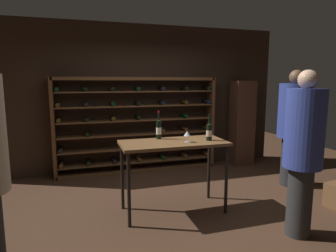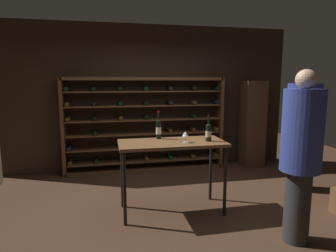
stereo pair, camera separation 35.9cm
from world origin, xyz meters
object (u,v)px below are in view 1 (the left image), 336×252
person_guest_blue_shirt (303,147)px  wine_bottle_gold_foil (159,129)px  wine_rack (138,125)px  person_bystander_dark_jacket (294,123)px  tasting_table (174,149)px  wine_bottle_red_label (209,131)px  display_cabinet (242,123)px  wine_glass_stemmed_center (187,134)px

person_guest_blue_shirt → wine_bottle_gold_foil: size_ratio=4.86×
wine_rack → person_bystander_dark_jacket: size_ratio=1.61×
person_bystander_dark_jacket → wine_bottle_gold_foil: person_bystander_dark_jacket is taller
wine_rack → person_guest_blue_shirt: (1.27, -2.94, 0.12)m
tasting_table → person_guest_blue_shirt: size_ratio=0.74×
wine_bottle_gold_foil → person_guest_blue_shirt: bearing=-43.8°
person_guest_blue_shirt → person_bystander_dark_jacket: person_bystander_dark_jacket is taller
person_guest_blue_shirt → wine_bottle_red_label: person_guest_blue_shirt is taller
wine_bottle_gold_foil → tasting_table: bearing=-60.2°
person_bystander_dark_jacket → display_cabinet: bearing=98.7°
person_bystander_dark_jacket → display_cabinet: 1.42m
display_cabinet → wine_bottle_gold_foil: size_ratio=4.57×
display_cabinet → wine_glass_stemmed_center: (-1.95, -1.87, 0.19)m
wine_bottle_gold_foil → display_cabinet: bearing=34.5°
person_bystander_dark_jacket → wine_bottle_red_label: size_ratio=5.54×
wine_bottle_gold_foil → wine_rack: bearing=88.8°
tasting_table → person_bystander_dark_jacket: person_bystander_dark_jacket is taller
wine_bottle_red_label → tasting_table: bearing=172.7°
wine_rack → person_guest_blue_shirt: 3.20m
person_guest_blue_shirt → wine_bottle_red_label: bearing=147.3°
tasting_table → wine_bottle_gold_foil: size_ratio=3.62×
person_guest_blue_shirt → person_bystander_dark_jacket: size_ratio=0.97×
wine_bottle_gold_foil → person_bystander_dark_jacket: bearing=3.5°
display_cabinet → wine_bottle_red_label: (-1.62, -1.84, 0.21)m
display_cabinet → tasting_table: bearing=-139.8°
tasting_table → wine_bottle_red_label: bearing=-7.3°
wine_bottle_red_label → person_guest_blue_shirt: bearing=-54.2°
wine_rack → display_cabinet: (2.21, -0.14, -0.03)m
wine_bottle_gold_foil → wine_bottle_red_label: wine_bottle_gold_foil is taller
person_guest_blue_shirt → wine_bottle_gold_foil: (-1.31, 1.25, 0.07)m
wine_rack → wine_bottle_gold_foil: 1.70m
wine_bottle_gold_foil → wine_glass_stemmed_center: size_ratio=2.60×
person_guest_blue_shirt → person_bystander_dark_jacket: bearing=74.5°
wine_rack → wine_bottle_gold_foil: wine_rack is taller
wine_rack → person_bystander_dark_jacket: (2.32, -1.54, 0.15)m
display_cabinet → wine_bottle_gold_foil: bearing=-145.5°
display_cabinet → wine_bottle_red_label: bearing=-131.4°
wine_bottle_red_label → person_bystander_dark_jacket: bearing=14.2°
person_bystander_dark_jacket → wine_bottle_red_label: bearing=-161.9°
wine_glass_stemmed_center → person_guest_blue_shirt: bearing=-42.5°
tasting_table → person_guest_blue_shirt: bearing=-41.0°
person_guest_blue_shirt → tasting_table: bearing=160.5°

